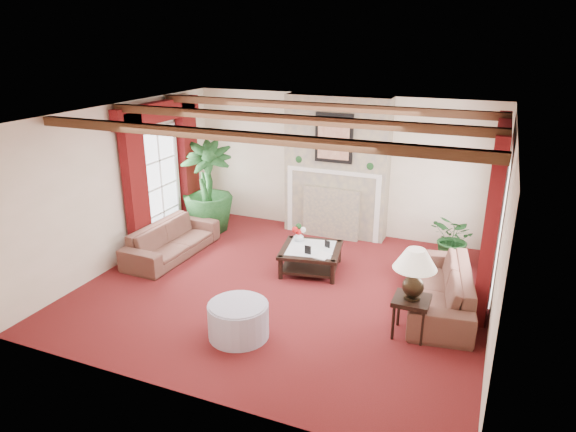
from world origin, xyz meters
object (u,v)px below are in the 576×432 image
at_px(sofa_left, 171,235).
at_px(coffee_table, 311,259).
at_px(sofa_right, 440,281).
at_px(potted_palm, 208,206).
at_px(side_table, 410,317).
at_px(ottoman, 238,320).

bearing_deg(sofa_left, coffee_table, -79.96).
relative_size(sofa_right, potted_palm, 1.09).
distance_m(coffee_table, side_table, 2.32).
relative_size(potted_palm, coffee_table, 2.12).
xyz_separation_m(sofa_left, sofa_right, (4.64, -0.08, 0.04)).
relative_size(sofa_left, side_table, 3.68).
bearing_deg(sofa_right, ottoman, -60.91).
xyz_separation_m(potted_palm, side_table, (4.43, -2.33, -0.23)).
bearing_deg(ottoman, sofa_left, 141.13).
relative_size(coffee_table, ottoman, 1.22).
bearing_deg(coffee_table, sofa_left, 177.97).
xyz_separation_m(sofa_left, ottoman, (2.33, -1.87, -0.16)).
xyz_separation_m(potted_palm, coffee_table, (2.55, -0.97, -0.31)).
xyz_separation_m(sofa_right, side_table, (-0.25, -0.91, -0.15)).
height_order(potted_palm, coffee_table, potted_palm).
bearing_deg(side_table, sofa_left, 167.33).
bearing_deg(coffee_table, sofa_right, -22.26).
bearing_deg(potted_palm, ottoman, -53.62).
height_order(sofa_right, side_table, sofa_right).
distance_m(sofa_right, coffee_table, 2.19).
distance_m(sofa_left, coffee_table, 2.54).
distance_m(sofa_right, side_table, 0.95).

